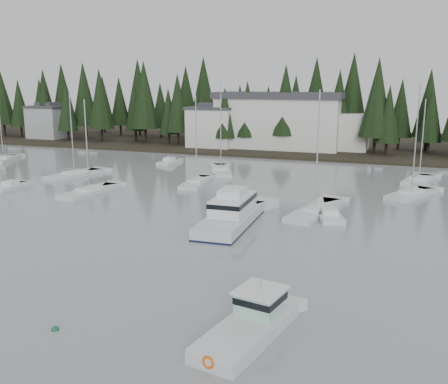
% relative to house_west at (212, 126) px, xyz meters
% --- Properties ---
extents(far_shore_land, '(240.00, 54.00, 1.00)m').
position_rel_house_west_xyz_m(far_shore_land, '(18.00, 18.00, -4.65)').
color(far_shore_land, black).
rests_on(far_shore_land, ground).
extents(conifer_treeline, '(200.00, 22.00, 20.00)m').
position_rel_house_west_xyz_m(conifer_treeline, '(18.00, 7.00, -4.65)').
color(conifer_treeline, black).
rests_on(conifer_treeline, ground).
extents(house_west, '(9.54, 7.42, 8.75)m').
position_rel_house_west_xyz_m(house_west, '(0.00, 0.00, 0.00)').
color(house_west, silver).
rests_on(house_west, ground).
extents(house_far_west, '(8.48, 7.42, 8.25)m').
position_rel_house_west_xyz_m(house_far_west, '(-42.00, 2.00, -0.25)').
color(house_far_west, '#999EA0').
rests_on(house_far_west, ground).
extents(harbor_inn, '(29.50, 11.50, 10.90)m').
position_rel_house_west_xyz_m(harbor_inn, '(15.04, 3.34, 1.12)').
color(harbor_inn, silver).
rests_on(harbor_inn, ground).
extents(cabin_cruiser_center, '(4.30, 12.29, 5.21)m').
position_rel_house_west_xyz_m(cabin_cruiser_center, '(21.99, -50.59, -3.87)').
color(cabin_cruiser_center, silver).
rests_on(cabin_cruiser_center, ground).
extents(lobster_boat_teal, '(4.02, 7.96, 4.22)m').
position_rel_house_west_xyz_m(lobster_boat_teal, '(30.07, -70.41, -4.15)').
color(lobster_boat_teal, silver).
rests_on(lobster_boat_teal, ground).
extents(sailboat_3, '(4.65, 11.05, 13.11)m').
position_rel_house_west_xyz_m(sailboat_3, '(28.71, -43.53, -4.59)').
color(sailboat_3, silver).
rests_on(sailboat_3, ground).
extents(sailboat_4, '(4.83, 9.42, 12.57)m').
position_rel_house_west_xyz_m(sailboat_4, '(-7.62, -34.93, -4.59)').
color(sailboat_4, silver).
rests_on(sailboat_4, ground).
extents(sailboat_6, '(6.53, 10.33, 14.27)m').
position_rel_house_west_xyz_m(sailboat_6, '(10.92, -24.16, -4.58)').
color(sailboat_6, silver).
rests_on(sailboat_6, ground).
extents(sailboat_7, '(6.12, 8.80, 13.69)m').
position_rel_house_west_xyz_m(sailboat_7, '(38.07, -31.80, -4.58)').
color(sailboat_7, silver).
rests_on(sailboat_7, ground).
extents(sailboat_8, '(5.75, 8.68, 14.77)m').
position_rel_house_west_xyz_m(sailboat_8, '(-28.25, -26.96, -4.57)').
color(sailboat_8, silver).
rests_on(sailboat_8, ground).
extents(sailboat_9, '(4.77, 8.55, 11.66)m').
position_rel_house_west_xyz_m(sailboat_9, '(39.02, -22.32, -4.59)').
color(sailboat_9, silver).
rests_on(sailboat_9, ground).
extents(sailboat_10, '(3.30, 9.19, 11.87)m').
position_rel_house_west_xyz_m(sailboat_10, '(1.24, -43.89, -4.59)').
color(sailboat_10, silver).
rests_on(sailboat_10, ground).
extents(sailboat_11, '(3.60, 8.73, 12.17)m').
position_rel_house_west_xyz_m(sailboat_11, '(11.28, -34.22, -4.59)').
color(sailboat_11, silver).
rests_on(sailboat_11, ground).
extents(runabout_0, '(2.25, 5.17, 1.42)m').
position_rel_house_west_xyz_m(runabout_0, '(-9.82, -45.05, -4.52)').
color(runabout_0, silver).
rests_on(runabout_0, ground).
extents(runabout_1, '(3.79, 5.60, 1.42)m').
position_rel_house_west_xyz_m(runabout_1, '(30.46, -45.39, -4.52)').
color(runabout_1, silver).
rests_on(runabout_1, ground).
extents(runabout_3, '(2.22, 5.40, 1.42)m').
position_rel_house_west_xyz_m(runabout_3, '(0.08, -19.79, -4.52)').
color(runabout_3, silver).
rests_on(runabout_3, ground).
extents(mooring_buoy_green, '(0.44, 0.44, 0.44)m').
position_rel_house_west_xyz_m(mooring_buoy_green, '(19.89, -73.62, -4.65)').
color(mooring_buoy_green, '#145933').
rests_on(mooring_buoy_green, ground).
extents(mooring_buoy_dark, '(0.36, 0.36, 0.36)m').
position_rel_house_west_xyz_m(mooring_buoy_dark, '(29.57, -72.40, -4.65)').
color(mooring_buoy_dark, black).
rests_on(mooring_buoy_dark, ground).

